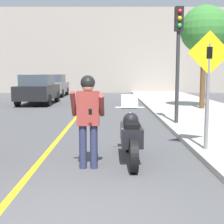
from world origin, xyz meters
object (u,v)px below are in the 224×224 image
Objects in this scene: crossing_sign at (210,79)px; parked_car_black at (40,89)px; motorcycle at (132,136)px; person_biker at (89,112)px; street_tree at (206,30)px; parked_car_grey at (55,85)px; traffic_light at (180,43)px.

crossing_sign is 0.60× the size of parked_car_black.
motorcycle is 1.25× the size of person_biker.
parked_car_grey is at bearing 132.86° from street_tree.
person_biker is at bearing -77.56° from parked_car_grey.
crossing_sign is 18.68m from parked_car_grey.
person_biker is (-0.81, -0.53, 0.54)m from motorcycle.
crossing_sign is at bearing -105.43° from street_tree.
person_biker is at bearing -118.97° from traffic_light.
parked_car_grey is (-6.65, 13.85, -1.85)m from traffic_light.
traffic_light is 10.10m from parked_car_black.
parked_car_grey is (-8.76, 9.44, -2.85)m from street_tree.
street_tree is (3.87, 8.53, 3.21)m from motorcycle.
street_tree reaches higher than crossing_sign.
street_tree reaches higher than parked_car_black.
motorcycle is at bearing -113.13° from traffic_light.
street_tree is 1.12× the size of parked_car_grey.
traffic_light is at bearing -50.16° from parked_car_black.
person_biker is 2.72m from crossing_sign.
traffic_light is 0.89× the size of parked_car_grey.
crossing_sign is 8.60m from street_tree.
traffic_light reaches higher than person_biker.
traffic_light reaches higher than parked_car_black.
motorcycle is 0.57× the size of traffic_light.
motorcycle is 0.85× the size of crossing_sign.
street_tree is at bearing 62.68° from person_biker.
motorcycle is 1.11m from person_biker.
parked_car_black is at bearing 119.05° from crossing_sign.
person_biker is 10.54m from street_tree.
parked_car_grey is at bearing 110.50° from crossing_sign.
person_biker is at bearing -72.82° from parked_car_black.
traffic_light reaches higher than parked_car_grey.
traffic_light is 5.00m from street_tree.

